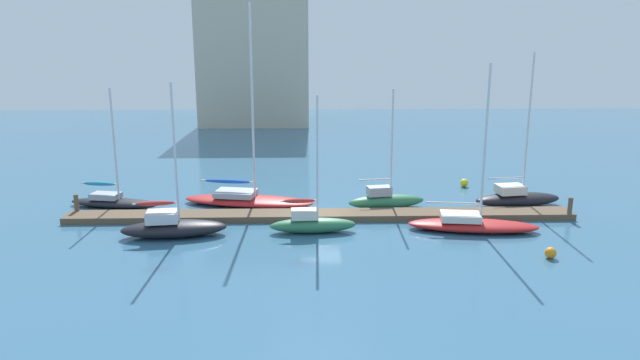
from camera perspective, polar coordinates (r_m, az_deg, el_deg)
name	(u,v)px	position (r m, az deg, el deg)	size (l,w,h in m)	color
ground_plane	(321,218)	(35.98, 0.09, -3.85)	(120.00, 120.00, 0.00)	#386684
dock_pier	(321,215)	(35.92, 0.09, -3.54)	(31.66, 1.86, 0.40)	brown
dock_piling_near_end	(77,206)	(39.25, -23.11, -2.37)	(0.28, 0.28, 1.45)	brown
dock_piling_far_end	(570,209)	(38.66, 23.66, -2.66)	(0.28, 0.28, 1.45)	brown
sailboat_0	(113,200)	(40.77, -19.93, -1.91)	(6.46, 2.79, 7.97)	black
sailboat_1	(172,226)	(33.61, -14.51, -4.46)	(6.11, 2.67, 8.71)	black
sailboat_2	(247,198)	(39.10, -7.32, -1.76)	(9.28, 4.20, 13.21)	#B21E1E
sailboat_3	(312,222)	(33.22, -0.84, -4.21)	(5.09, 1.60, 7.97)	#2D7047
sailboat_4	(386,199)	(38.28, 6.56, -1.91)	(5.32, 2.12, 7.91)	#2D7047
sailboat_5	(472,223)	(34.74, 14.89, -4.17)	(7.78, 3.11, 9.69)	#B21E1E
sailboat_6	(517,197)	(40.75, 19.06, -1.62)	(6.16, 2.68, 10.20)	black
mooring_buoy_orange	(551,253)	(31.73, 22.01, -6.75)	(0.59, 0.59, 0.59)	orange
mooring_buoy_yellow	(464,183)	(45.02, 14.19, -0.28)	(0.62, 0.62, 0.62)	yellow
harbor_building_distant	(255,52)	(79.40, -6.46, 12.62)	(14.21, 12.59, 19.08)	#BCB299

